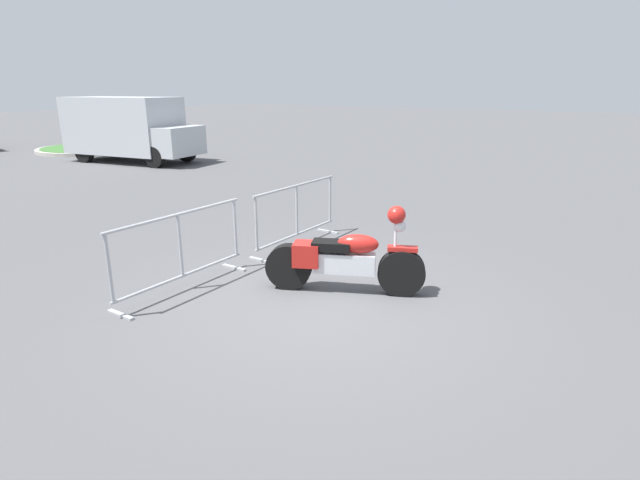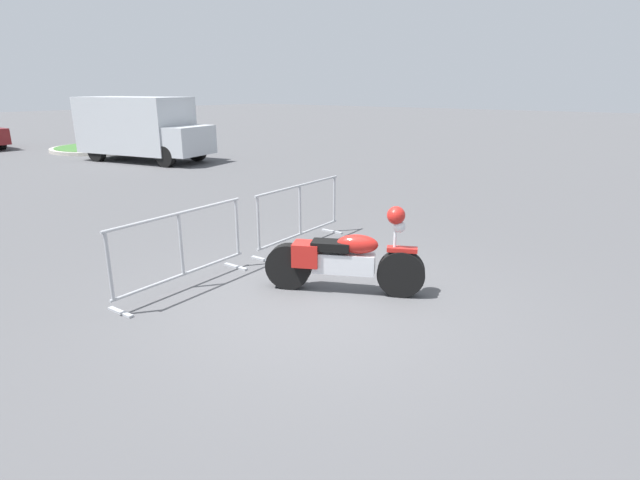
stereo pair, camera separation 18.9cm
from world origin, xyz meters
The scene contains 6 objects.
ground_plane centered at (0.00, 0.00, 0.00)m, with size 120.00×120.00×0.00m, color #4C4C4F.
motorcycle centered at (0.57, -0.02, 0.46)m, with size 1.13×1.97×1.20m.
crowd_barrier_near centered at (-0.67, 1.77, 0.55)m, with size 2.21×0.53×1.07m.
crowd_barrier_far centered at (1.81, 1.77, 0.55)m, with size 2.21×0.53×1.07m.
delivery_van centered at (6.23, 13.17, 1.24)m, with size 2.98×5.30×2.31m.
planter_island centered at (7.29, 17.56, 0.30)m, with size 4.41×4.41×1.11m.
Camera 1 is at (-4.65, -3.43, 2.63)m, focal length 28.00 mm.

